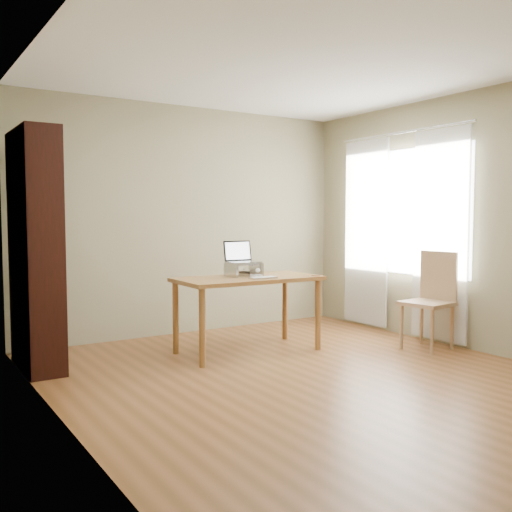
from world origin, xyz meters
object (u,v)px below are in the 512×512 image
(bookshelf, at_px, (36,250))
(keyboard, at_px, (263,278))
(laptop, at_px, (241,257))
(chair, at_px, (432,296))
(cat, at_px, (244,269))
(desk, at_px, (248,287))

(bookshelf, relative_size, keyboard, 7.85)
(laptop, bearing_deg, keyboard, -83.20)
(bookshelf, distance_m, laptop, 1.93)
(bookshelf, height_order, laptop, bookshelf)
(laptop, height_order, keyboard, laptop)
(chair, bearing_deg, keyboard, 150.42)
(laptop, relative_size, chair, 0.32)
(bookshelf, height_order, keyboard, bookshelf)
(cat, bearing_deg, keyboard, -94.98)
(desk, bearing_deg, chair, -26.98)
(bookshelf, bearing_deg, keyboard, -20.47)
(keyboard, height_order, chair, chair)
(cat, bearing_deg, bookshelf, 162.33)
(keyboard, xyz_separation_m, chair, (1.62, -0.67, -0.22))
(desk, distance_m, chair, 1.89)
(cat, relative_size, chair, 0.49)
(desk, distance_m, laptop, 0.31)
(desk, relative_size, keyboard, 5.36)
(laptop, relative_size, keyboard, 1.17)
(bookshelf, distance_m, cat, 1.97)
(desk, distance_m, keyboard, 0.25)
(laptop, height_order, cat, laptop)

